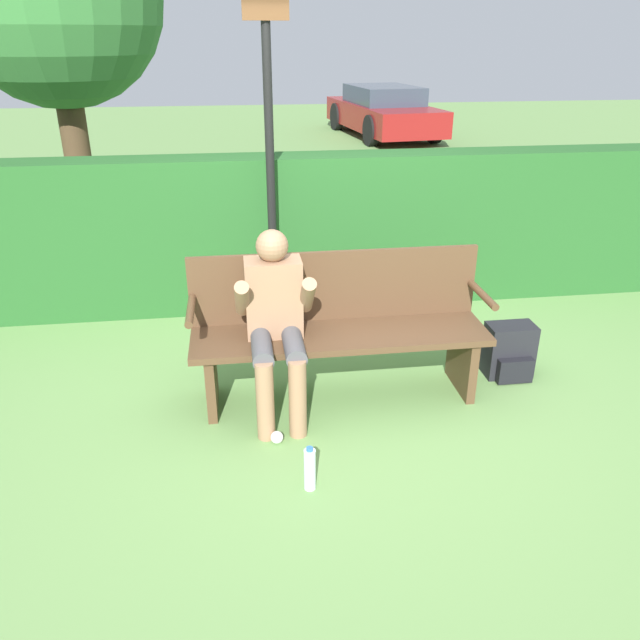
{
  "coord_description": "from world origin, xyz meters",
  "views": [
    {
      "loc": [
        -0.64,
        -3.66,
        2.28
      ],
      "look_at": [
        -0.15,
        -0.1,
        0.64
      ],
      "focal_mm": 35.0,
      "sensor_mm": 36.0,
      "label": 1
    }
  ],
  "objects_px": {
    "parked_car": "(383,111)",
    "backpack": "(510,352)",
    "person_seated": "(275,316)",
    "water_bottle": "(310,469)",
    "park_bench": "(338,326)",
    "signpost": "(270,152)"
  },
  "relations": [
    {
      "from": "signpost",
      "to": "backpack",
      "type": "bearing_deg",
      "value": -36.69
    },
    {
      "from": "parked_car",
      "to": "backpack",
      "type": "bearing_deg",
      "value": 164.25
    },
    {
      "from": "person_seated",
      "to": "water_bottle",
      "type": "height_order",
      "value": "person_seated"
    },
    {
      "from": "park_bench",
      "to": "signpost",
      "type": "xyz_separation_m",
      "value": [
        -0.35,
        1.26,
        0.95
      ]
    },
    {
      "from": "park_bench",
      "to": "backpack",
      "type": "relative_size",
      "value": 4.97
    },
    {
      "from": "person_seated",
      "to": "signpost",
      "type": "relative_size",
      "value": 0.45
    },
    {
      "from": "backpack",
      "to": "signpost",
      "type": "xyz_separation_m",
      "value": [
        -1.62,
        1.21,
        1.26
      ]
    },
    {
      "from": "backpack",
      "to": "signpost",
      "type": "height_order",
      "value": "signpost"
    },
    {
      "from": "water_bottle",
      "to": "person_seated",
      "type": "bearing_deg",
      "value": 97.24
    },
    {
      "from": "backpack",
      "to": "signpost",
      "type": "distance_m",
      "value": 2.39
    },
    {
      "from": "park_bench",
      "to": "parked_car",
      "type": "relative_size",
      "value": 0.43
    },
    {
      "from": "backpack",
      "to": "water_bottle",
      "type": "height_order",
      "value": "backpack"
    },
    {
      "from": "person_seated",
      "to": "park_bench",
      "type": "bearing_deg",
      "value": 18.99
    },
    {
      "from": "backpack",
      "to": "water_bottle",
      "type": "xyz_separation_m",
      "value": [
        -1.6,
        -1.06,
        -0.06
      ]
    },
    {
      "from": "backpack",
      "to": "water_bottle",
      "type": "bearing_deg",
      "value": -146.38
    },
    {
      "from": "water_bottle",
      "to": "parked_car",
      "type": "bearing_deg",
      "value": 75.25
    },
    {
      "from": "backpack",
      "to": "park_bench",
      "type": "bearing_deg",
      "value": -177.55
    },
    {
      "from": "park_bench",
      "to": "water_bottle",
      "type": "bearing_deg",
      "value": -107.7
    },
    {
      "from": "person_seated",
      "to": "water_bottle",
      "type": "bearing_deg",
      "value": -82.76
    },
    {
      "from": "person_seated",
      "to": "backpack",
      "type": "xyz_separation_m",
      "value": [
        1.7,
        0.2,
        -0.48
      ]
    },
    {
      "from": "backpack",
      "to": "parked_car",
      "type": "distance_m",
      "value": 11.96
    },
    {
      "from": "water_bottle",
      "to": "signpost",
      "type": "height_order",
      "value": "signpost"
    }
  ]
}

